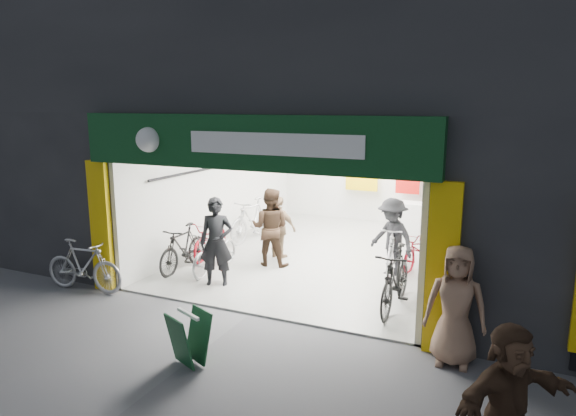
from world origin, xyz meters
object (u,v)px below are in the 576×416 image
Objects in this scene: bike_left_front at (216,251)px; sandwich_board at (189,337)px; parked_bike at (84,266)px; pedestrian_near at (456,306)px; bike_right_front at (395,279)px.

bike_left_front reaches higher than sandwich_board.
parked_bike is 1.01× the size of pedestrian_near.
bike_right_front reaches higher than sandwich_board.
pedestrian_near reaches higher than bike_right_front.
bike_right_front is 2.53× the size of sandwich_board.
pedestrian_near is (7.03, 0.00, 0.35)m from parked_bike.
pedestrian_near is at bearing -23.26° from bike_left_front.
pedestrian_near is 2.29× the size of sandwich_board.
parked_bike is (-5.83, -1.60, -0.05)m from bike_right_front.
pedestrian_near reaches higher than sandwich_board.
bike_left_front is 4.13m from sandwich_board.
bike_right_front is at bearing 124.26° from pedestrian_near.
parked_bike is at bearing 179.66° from sandwich_board.
bike_left_front is 1.03× the size of pedestrian_near.
bike_right_front is at bearing 78.61° from sandwich_board.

